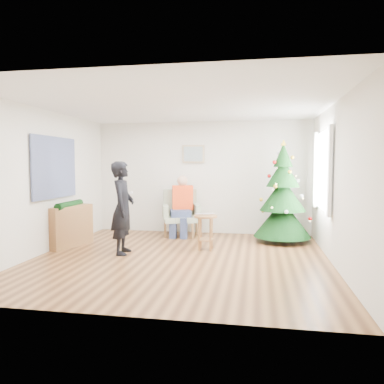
% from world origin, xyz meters
% --- Properties ---
extents(floor, '(5.00, 5.00, 0.00)m').
position_xyz_m(floor, '(0.00, 0.00, 0.00)').
color(floor, brown).
rests_on(floor, ground).
extents(ceiling, '(5.00, 5.00, 0.00)m').
position_xyz_m(ceiling, '(0.00, 0.00, 2.60)').
color(ceiling, white).
rests_on(ceiling, wall_back).
extents(wall_back, '(5.00, 0.00, 5.00)m').
position_xyz_m(wall_back, '(0.00, 2.50, 1.30)').
color(wall_back, silver).
rests_on(wall_back, floor).
extents(wall_front, '(5.00, 0.00, 5.00)m').
position_xyz_m(wall_front, '(0.00, -2.50, 1.30)').
color(wall_front, silver).
rests_on(wall_front, floor).
extents(wall_left, '(0.00, 5.00, 5.00)m').
position_xyz_m(wall_left, '(-2.50, 0.00, 1.30)').
color(wall_left, silver).
rests_on(wall_left, floor).
extents(wall_right, '(0.00, 5.00, 5.00)m').
position_xyz_m(wall_right, '(2.50, 0.00, 1.30)').
color(wall_right, silver).
rests_on(wall_right, floor).
extents(window_panel, '(0.04, 1.30, 1.40)m').
position_xyz_m(window_panel, '(2.47, 1.00, 1.50)').
color(window_panel, white).
rests_on(window_panel, wall_right).
extents(curtains, '(0.05, 1.75, 1.50)m').
position_xyz_m(curtains, '(2.44, 1.00, 1.50)').
color(curtains, white).
rests_on(curtains, wall_right).
extents(christmas_tree, '(1.17, 1.17, 2.12)m').
position_xyz_m(christmas_tree, '(1.80, 1.74, 0.95)').
color(christmas_tree, '#3F2816').
rests_on(christmas_tree, floor).
extents(stool, '(0.44, 0.44, 0.65)m').
position_xyz_m(stool, '(0.33, 0.74, 0.33)').
color(stool, brown).
rests_on(stool, floor).
extents(laptop, '(0.42, 0.34, 0.03)m').
position_xyz_m(laptop, '(0.33, 0.74, 0.67)').
color(laptop, silver).
rests_on(laptop, stool).
extents(armchair, '(0.96, 0.93, 1.03)m').
position_xyz_m(armchair, '(-0.41, 2.05, 0.39)').
color(armchair, gray).
rests_on(armchair, floor).
extents(seated_person, '(0.55, 0.72, 1.35)m').
position_xyz_m(seated_person, '(-0.39, 1.99, 0.70)').
color(seated_person, navy).
rests_on(seated_person, armchair).
extents(standing_man, '(0.48, 0.66, 1.66)m').
position_xyz_m(standing_man, '(-1.09, 0.17, 0.83)').
color(standing_man, black).
rests_on(standing_man, floor).
extents(game_controller, '(0.05, 0.13, 0.04)m').
position_xyz_m(game_controller, '(-0.91, 0.14, 1.11)').
color(game_controller, white).
rests_on(game_controller, standing_man).
extents(console, '(0.57, 1.04, 0.80)m').
position_xyz_m(console, '(-2.33, 0.56, 0.40)').
color(console, brown).
rests_on(console, floor).
extents(garland, '(0.14, 0.90, 0.14)m').
position_xyz_m(garland, '(-2.33, 0.56, 0.82)').
color(garland, black).
rests_on(garland, console).
extents(tapestry, '(0.03, 1.50, 1.15)m').
position_xyz_m(tapestry, '(-2.46, 0.30, 1.55)').
color(tapestry, black).
rests_on(tapestry, wall_left).
extents(framed_picture, '(0.52, 0.05, 0.42)m').
position_xyz_m(framed_picture, '(-0.20, 2.46, 1.85)').
color(framed_picture, tan).
rests_on(framed_picture, wall_back).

